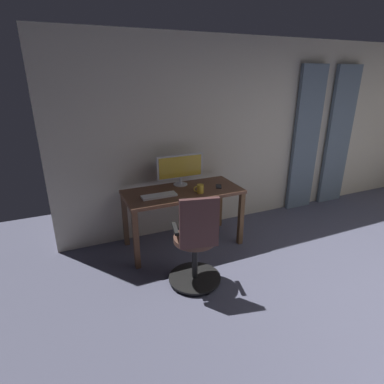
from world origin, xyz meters
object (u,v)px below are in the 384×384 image
Objects in this scene: computer_monitor at (180,168)px; desk at (183,198)px; office_chair at (196,245)px; computer_keyboard at (159,196)px; mug_tea at (200,189)px; cell_phone_by_monitor at (219,186)px.

desk is at bearing 76.30° from computer_monitor.
computer_monitor is at bearing 89.25° from office_chair.
computer_monitor is (-0.05, -0.21, 0.33)m from desk.
computer_keyboard is at bearing 112.69° from office_chair.
desk is at bearing -46.21° from mug_tea.
office_chair is 8.06× the size of mug_tea.
computer_monitor reaches higher than cell_phone_by_monitor.
mug_tea is (-0.16, 0.16, 0.15)m from desk.
computer_keyboard is (0.38, 0.29, -0.22)m from computer_monitor.
desk is 0.27m from mug_tea.
office_chair is 1.19m from computer_monitor.
computer_monitor reaches higher than mug_tea.
mug_tea reaches higher than desk.
mug_tea is at bearing 133.79° from desk.
desk is 0.36m from computer_keyboard.
cell_phone_by_monitor is at bearing 146.81° from computer_monitor.
computer_monitor reaches higher than desk.
cell_phone_by_monitor is (-0.80, -0.02, -0.01)m from computer_keyboard.
computer_monitor is 4.83× the size of mug_tea.
mug_tea reaches higher than cell_phone_by_monitor.
mug_tea is at bearing 44.14° from cell_phone_by_monitor.
desk is 11.24× the size of mug_tea.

